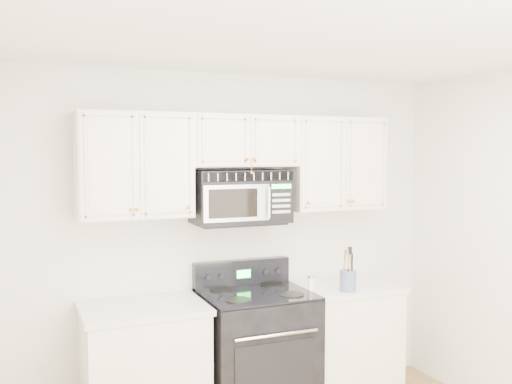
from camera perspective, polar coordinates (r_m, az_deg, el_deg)
room at (r=3.03m, az=9.71°, el=-9.18°), size 3.51×3.51×2.61m
base_cabinet_left at (r=4.29m, az=-11.14°, el=-17.42°), size 0.86×0.65×0.92m
base_cabinet_right at (r=4.85m, az=8.39°, el=-14.85°), size 0.86×0.65×0.92m
range at (r=4.49m, az=0.01°, el=-15.60°), size 0.80×0.73×1.13m
upper_cabinets at (r=4.37m, az=-1.45°, el=3.27°), size 2.44×0.37×0.75m
microwave at (r=4.35m, az=-1.55°, el=-0.44°), size 0.73×0.41×0.40m
utensil_crock at (r=4.50m, az=9.19°, el=-8.64°), size 0.13×0.13×0.34m
shaker_salt at (r=4.50m, az=5.49°, el=-9.02°), size 0.05×0.05×0.11m
shaker_pepper at (r=4.62m, az=5.71°, el=-8.81°), size 0.04×0.04×0.09m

